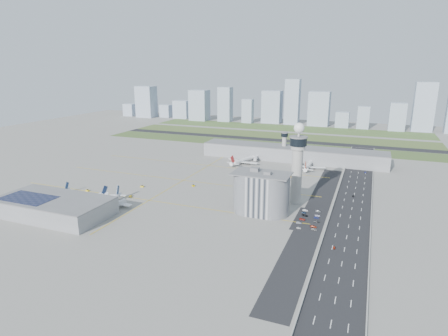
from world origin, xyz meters
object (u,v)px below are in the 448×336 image
at_px(car_lot_3, 305,215).
at_px(jet_bridge_near_0, 51,198).
at_px(airplane_near_c, 109,200).
at_px(car_hw_4, 353,159).
at_px(jet_bridge_far_0, 256,158).
at_px(tug_5, 292,176).
at_px(tug_3, 193,186).
at_px(car_lot_10, 318,216).
at_px(car_lot_1, 299,223).
at_px(jet_bridge_near_2, 111,208).
at_px(car_lot_7, 314,226).
at_px(car_lot_8, 317,222).
at_px(airplane_near_a, 55,193).
at_px(airplane_far_a, 243,158).
at_px(tug_4, 240,171).
at_px(car_lot_2, 302,219).
at_px(car_lot_11, 318,211).
at_px(car_lot_4, 304,213).
at_px(control_tower, 297,161).
at_px(tug_1, 131,196).
at_px(tug_2, 142,186).
at_px(car_hw_1, 353,196).
at_px(car_lot_0, 299,228).
at_px(car_lot_9, 316,218).
at_px(airplane_near_b, 87,197).
at_px(car_lot_5, 305,210).
at_px(airplane_far_b, 309,163).
at_px(car_hw_2, 365,172).
at_px(jet_bridge_far_1, 299,162).
at_px(tug_0, 87,190).
at_px(car_lot_6, 314,229).
at_px(secondary_tower, 284,143).
at_px(car_hw_0, 334,248).

bearing_deg(car_lot_3, jet_bridge_near_0, 110.46).
xyz_separation_m(airplane_near_c, car_hw_4, (166.69, 233.81, -5.30)).
relative_size(jet_bridge_far_0, tug_5, 5.07).
xyz_separation_m(tug_3, car_lot_10, (115.50, -30.30, -0.24)).
bearing_deg(jet_bridge_far_0, car_lot_3, 18.92).
bearing_deg(car_lot_1, jet_bridge_near_2, 92.87).
distance_m(car_lot_7, car_lot_8, 9.51).
relative_size(airplane_near_a, airplane_far_a, 0.75).
distance_m(tug_4, car_lot_8, 140.48).
distance_m(car_lot_2, car_lot_11, 21.60).
height_order(jet_bridge_far_0, car_lot_4, jet_bridge_far_0).
bearing_deg(airplane_near_a, tug_3, 122.06).
relative_size(control_tower, jet_bridge_far_0, 4.61).
distance_m(jet_bridge_near_0, tug_1, 63.04).
xyz_separation_m(control_tower, tug_2, (-136.95, -10.51, -34.17)).
xyz_separation_m(tug_1, tug_4, (59.16, 107.31, 0.14)).
height_order(jet_bridge_far_0, car_lot_2, jet_bridge_far_0).
xyz_separation_m(tug_3, car_hw_1, (137.03, 24.21, -0.19)).
height_order(tug_3, car_lot_4, tug_3).
height_order(airplane_far_a, car_lot_0, airplane_far_a).
bearing_deg(car_lot_9, airplane_near_b, 91.73).
distance_m(car_lot_5, car_hw_1, 57.00).
xyz_separation_m(car_lot_7, car_lot_9, (-0.41, 16.54, -0.03)).
distance_m(car_lot_1, car_lot_10, 20.66).
height_order(airplane_far_b, car_lot_7, airplane_far_b).
distance_m(car_lot_5, car_lot_7, 29.78).
relative_size(control_tower, tug_5, 23.37).
xyz_separation_m(tug_3, car_hw_2, (144.50, 105.74, -0.23)).
xyz_separation_m(airplane_near_b, car_hw_2, (203.29, 176.42, -4.64)).
xyz_separation_m(tug_5, car_lot_2, (28.68, -103.33, -0.20)).
bearing_deg(car_lot_3, car_lot_0, -172.56).
height_order(car_lot_8, car_lot_9, car_lot_9).
xyz_separation_m(tug_1, car_lot_4, (141.82, 16.56, -0.24)).
distance_m(jet_bridge_far_1, tug_0, 224.07).
height_order(tug_0, car_lot_6, tug_0).
bearing_deg(car_lot_11, car_lot_6, -175.28).
height_order(control_tower, secondary_tower, control_tower).
xyz_separation_m(airplane_far_a, car_hw_1, (121.85, -71.53, -5.74)).
height_order(car_lot_1, car_lot_11, car_lot_1).
relative_size(airplane_near_a, car_lot_3, 7.66).
bearing_deg(tug_1, car_lot_6, 156.45).
xyz_separation_m(jet_bridge_near_0, car_lot_8, (206.80, 36.10, -2.25)).
distance_m(jet_bridge_near_0, car_lot_0, 198.04).
height_order(car_lot_3, car_lot_11, car_lot_3).
height_order(secondary_tower, car_hw_0, secondary_tower).
relative_size(car_lot_5, car_hw_2, 0.97).
bearing_deg(tug_1, airplane_near_c, 69.68).
relative_size(airplane_near_b, jet_bridge_near_2, 2.65).
relative_size(jet_bridge_far_1, car_hw_4, 3.93).
distance_m(jet_bridge_far_0, tug_5, 75.01).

